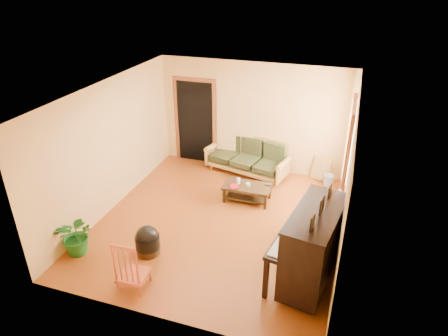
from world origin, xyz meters
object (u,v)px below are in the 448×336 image
(armchair, at_px, (319,219))
(ceramic_crock, at_px, (328,180))
(piano, at_px, (313,248))
(red_chair, at_px, (132,263))
(footstool, at_px, (148,243))
(coffee_table, at_px, (247,193))
(potted_plant, at_px, (77,235))
(sofa, at_px, (247,157))

(armchair, bearing_deg, ceramic_crock, 79.02)
(piano, height_order, red_chair, piano)
(piano, height_order, footstool, piano)
(coffee_table, height_order, red_chair, red_chair)
(coffee_table, xyz_separation_m, potted_plant, (-2.30, -2.59, 0.19))
(red_chair, xyz_separation_m, ceramic_crock, (2.57, 4.21, -0.32))
(armchair, relative_size, ceramic_crock, 3.35)
(piano, height_order, potted_plant, piano)
(coffee_table, height_order, ceramic_crock, coffee_table)
(coffee_table, distance_m, red_chair, 3.19)
(armchair, distance_m, potted_plant, 4.21)
(sofa, bearing_deg, coffee_table, -60.49)
(footstool, distance_m, ceramic_crock, 4.39)
(piano, xyz_separation_m, ceramic_crock, (0.00, 3.25, -0.53))
(footstool, bearing_deg, armchair, 25.38)
(red_chair, bearing_deg, footstool, 99.01)
(coffee_table, xyz_separation_m, ceramic_crock, (1.58, 1.19, -0.05))
(sofa, xyz_separation_m, coffee_table, (0.35, -1.23, -0.24))
(piano, bearing_deg, armchair, 100.13)
(piano, bearing_deg, potted_plant, -162.94)
(armchair, xyz_separation_m, potted_plant, (-3.87, -1.66, -0.08))
(sofa, distance_m, coffee_table, 1.30)
(piano, distance_m, red_chair, 2.75)
(sofa, distance_m, potted_plant, 4.29)
(coffee_table, distance_m, piano, 2.64)
(piano, relative_size, potted_plant, 2.03)
(piano, bearing_deg, sofa, 129.77)
(sofa, height_order, ceramic_crock, sofa)
(red_chair, distance_m, ceramic_crock, 4.95)
(armchair, relative_size, potted_plant, 1.22)
(red_chair, relative_size, ceramic_crock, 3.42)
(ceramic_crock, bearing_deg, sofa, 179.06)
(sofa, relative_size, ceramic_crock, 7.40)
(sofa, distance_m, piano, 3.82)
(piano, bearing_deg, red_chair, -150.24)
(sofa, height_order, red_chair, red_chair)
(potted_plant, bearing_deg, footstool, 17.78)
(armchair, xyz_separation_m, piano, (0.02, -1.13, 0.21))
(armchair, relative_size, piano, 0.60)
(sofa, relative_size, armchair, 2.21)
(footstool, distance_m, red_chair, 0.85)
(armchair, relative_size, footstool, 2.09)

